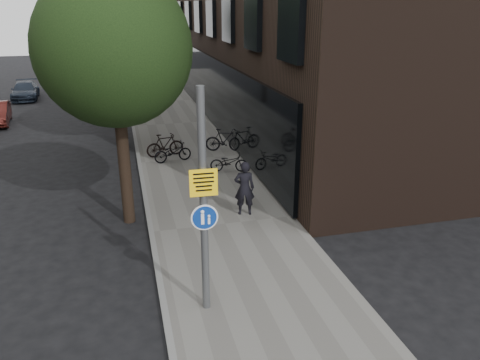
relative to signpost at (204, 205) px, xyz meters
name	(u,v)px	position (x,y,z in m)	size (l,w,h in m)	color
ground	(245,287)	(1.08, 0.68, -2.60)	(120.00, 120.00, 0.00)	black
sidewalk	(192,160)	(1.33, 10.68, -2.54)	(4.50, 60.00, 0.12)	slate
curb_edge	(140,164)	(-0.92, 10.68, -2.54)	(0.15, 60.00, 0.13)	slate
street_tree_near	(117,55)	(-1.45, 5.32, 2.51)	(4.40, 4.40, 7.50)	black
street_tree_mid	(115,36)	(-1.45, 13.82, 2.51)	(5.00, 5.00, 7.80)	black
street_tree_far	(114,27)	(-1.45, 22.82, 2.51)	(5.00, 5.00, 7.80)	black
signpost	(204,205)	(0.00, 0.00, 0.00)	(0.57, 0.16, 4.92)	#595B5E
pedestrian	(244,188)	(2.09, 4.57, -1.60)	(0.65, 0.42, 1.77)	black
parked_bike_facade_near	(229,162)	(2.54, 8.64, -2.08)	(0.53, 1.52, 0.80)	black
parked_bike_facade_far	(224,140)	(2.97, 11.43, -1.96)	(0.49, 1.75, 1.05)	black
parked_bike_curb_near	(173,152)	(0.50, 10.49, -2.06)	(0.57, 1.63, 0.85)	black
parked_bike_curb_far	(165,145)	(0.26, 11.36, -1.98)	(0.48, 1.69, 1.01)	black
parked_car_far	(25,91)	(-8.08, 27.88, -1.99)	(1.72, 4.22, 1.22)	#1C2432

